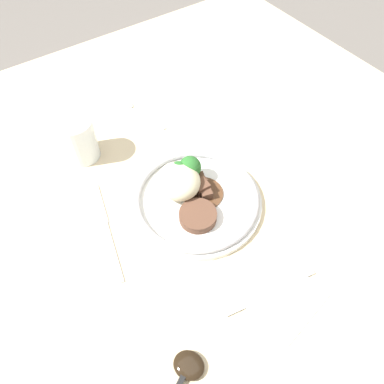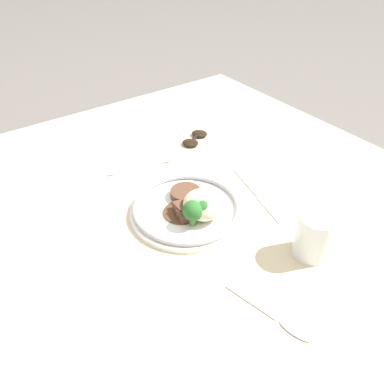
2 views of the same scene
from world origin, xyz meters
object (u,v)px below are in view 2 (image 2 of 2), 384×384
object	(u,v)px
plate	(190,208)
sunglasses	(195,138)
fork	(146,165)
knife	(258,196)
spoon	(283,323)
juice_glass	(313,238)

from	to	relation	value
plate	sunglasses	distance (m)	0.32
fork	knife	bearing A→B (deg)	-50.20
fork	spoon	xyz separation A→B (m)	(0.53, -0.05, -0.00)
plate	knife	bearing A→B (deg)	76.07
plate	juice_glass	distance (m)	0.26
fork	sunglasses	distance (m)	0.19
sunglasses	plate	bearing A→B (deg)	-65.50
plate	fork	distance (m)	0.22
juice_glass	plate	bearing A→B (deg)	-151.55
plate	sunglasses	bearing A→B (deg)	142.09
plate	sunglasses	xyz separation A→B (m)	(-0.26, 0.20, -0.01)
plate	spoon	bearing A→B (deg)	-6.42
plate	fork	world-z (taller)	plate
juice_glass	fork	bearing A→B (deg)	-166.65
plate	knife	xyz separation A→B (m)	(0.04, 0.16, -0.02)
knife	spoon	size ratio (longest dim) A/B	1.33
spoon	knife	bearing A→B (deg)	130.28
spoon	sunglasses	xyz separation A→B (m)	(-0.56, 0.23, 0.01)
knife	spoon	world-z (taller)	spoon
plate	knife	world-z (taller)	plate
plate	juice_glass	xyz separation A→B (m)	(0.23, 0.12, 0.02)
fork	spoon	distance (m)	0.53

